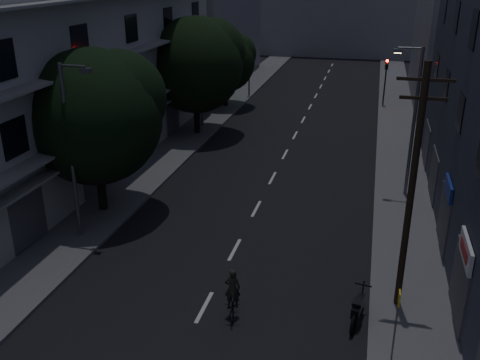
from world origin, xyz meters
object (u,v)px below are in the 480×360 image
at_px(motorcycle, 358,310).
at_px(cyclist, 233,301).
at_px(utility_pole, 412,187).
at_px(bus_stop_sign, 397,313).

bearing_deg(motorcycle, cyclist, -160.80).
relative_size(motorcycle, cyclist, 1.05).
distance_m(utility_pole, motorcycle, 4.76).
distance_m(bus_stop_sign, cyclist, 5.83).
bearing_deg(cyclist, motorcycle, -3.57).
relative_size(bus_stop_sign, motorcycle, 1.22).
bearing_deg(motorcycle, bus_stop_sign, -48.19).
height_order(bus_stop_sign, motorcycle, bus_stop_sign).
distance_m(utility_pole, cyclist, 7.48).
distance_m(motorcycle, cyclist, 4.48).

